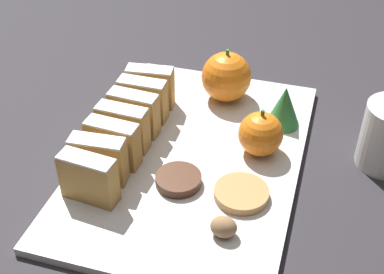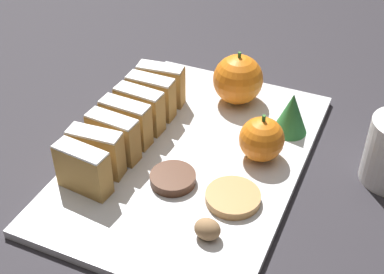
{
  "view_description": "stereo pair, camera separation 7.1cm",
  "coord_description": "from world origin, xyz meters",
  "px_view_note": "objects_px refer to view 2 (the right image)",
  "views": [
    {
      "loc": [
        0.16,
        -0.54,
        0.47
      ],
      "look_at": [
        0.0,
        0.0,
        0.04
      ],
      "focal_mm": 50.0,
      "sensor_mm": 36.0,
      "label": 1
    },
    {
      "loc": [
        0.23,
        -0.51,
        0.47
      ],
      "look_at": [
        0.0,
        0.0,
        0.04
      ],
      "focal_mm": 50.0,
      "sensor_mm": 36.0,
      "label": 2
    }
  ],
  "objects_px": {
    "orange_near": "(262,139)",
    "chocolate_cookie": "(171,178)",
    "walnut": "(207,229)",
    "orange_far": "(238,79)"
  },
  "relations": [
    {
      "from": "orange_near",
      "to": "chocolate_cookie",
      "type": "distance_m",
      "value": 0.13
    },
    {
      "from": "orange_near",
      "to": "chocolate_cookie",
      "type": "relative_size",
      "value": 1.17
    },
    {
      "from": "orange_far",
      "to": "chocolate_cookie",
      "type": "xyz_separation_m",
      "value": [
        -0.01,
        -0.21,
        -0.03
      ]
    },
    {
      "from": "orange_far",
      "to": "walnut",
      "type": "relative_size",
      "value": 2.73
    },
    {
      "from": "orange_far",
      "to": "walnut",
      "type": "xyz_separation_m",
      "value": [
        0.06,
        -0.28,
        -0.03
      ]
    },
    {
      "from": "orange_far",
      "to": "chocolate_cookie",
      "type": "relative_size",
      "value": 1.43
    },
    {
      "from": "walnut",
      "to": "chocolate_cookie",
      "type": "xyz_separation_m",
      "value": [
        -0.08,
        0.07,
        -0.01
      ]
    },
    {
      "from": "orange_near",
      "to": "chocolate_cookie",
      "type": "height_order",
      "value": "orange_near"
    },
    {
      "from": "orange_far",
      "to": "walnut",
      "type": "bearing_deg",
      "value": -76.79
    },
    {
      "from": "walnut",
      "to": "orange_near",
      "type": "bearing_deg",
      "value": 86.19
    }
  ]
}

